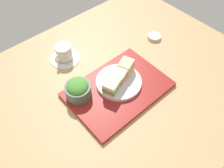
# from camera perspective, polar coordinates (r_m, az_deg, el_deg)

# --- Properties ---
(ground_plane) EXTENTS (1.40, 1.00, 0.03)m
(ground_plane) POSITION_cam_1_polar(r_m,az_deg,el_deg) (0.96, -2.19, -2.45)
(ground_plane) COLOR tan
(serving_tray) EXTENTS (0.40, 0.28, 0.02)m
(serving_tray) POSITION_cam_1_polar(r_m,az_deg,el_deg) (0.94, 1.55, -1.36)
(serving_tray) COLOR maroon
(serving_tray) RESTS_ON ground_plane
(sandwich_plate) EXTENTS (0.19, 0.19, 0.02)m
(sandwich_plate) POSITION_cam_1_polar(r_m,az_deg,el_deg) (0.94, 1.70, 0.53)
(sandwich_plate) COLOR silver
(sandwich_plate) RESTS_ON serving_tray
(sandwich_near) EXTENTS (0.08, 0.07, 0.06)m
(sandwich_near) POSITION_cam_1_polar(r_m,az_deg,el_deg) (0.88, -0.09, -0.66)
(sandwich_near) COLOR beige
(sandwich_near) RESTS_ON sandwich_plate
(sandwich_middle) EXTENTS (0.08, 0.07, 0.05)m
(sandwich_middle) POSITION_cam_1_polar(r_m,az_deg,el_deg) (0.92, 1.75, 1.86)
(sandwich_middle) COLOR beige
(sandwich_middle) RESTS_ON sandwich_plate
(sandwich_far) EXTENTS (0.08, 0.07, 0.06)m
(sandwich_far) POSITION_cam_1_polar(r_m,az_deg,el_deg) (0.95, 3.46, 4.33)
(sandwich_far) COLOR beige
(sandwich_far) RESTS_ON sandwich_plate
(salad_bowl) EXTENTS (0.10, 0.10, 0.08)m
(salad_bowl) POSITION_cam_1_polar(r_m,az_deg,el_deg) (0.89, -8.53, -1.27)
(salad_bowl) COLOR #4C6051
(salad_bowl) RESTS_ON serving_tray
(coffee_cup) EXTENTS (0.14, 0.14, 0.08)m
(coffee_cup) POSITION_cam_1_polar(r_m,az_deg,el_deg) (1.07, -11.94, 7.43)
(coffee_cup) COLOR silver
(coffee_cup) RESTS_ON ground_plane
(small_sauce_dish) EXTENTS (0.07, 0.07, 0.02)m
(small_sauce_dish) POSITION_cam_1_polar(r_m,az_deg,el_deg) (1.19, 10.58, 11.58)
(small_sauce_dish) COLOR beige
(small_sauce_dish) RESTS_ON ground_plane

